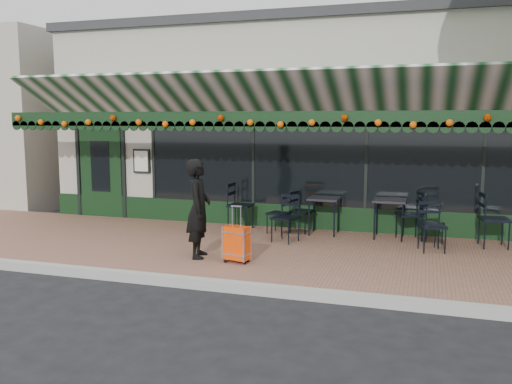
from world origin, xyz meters
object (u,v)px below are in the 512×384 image
(chair_a_left, at_px, (409,215))
(chair_solo, at_px, (241,206))
(chair_b_left, at_px, (278,214))
(woman, at_px, (199,209))
(cafe_table_b, at_px, (324,201))
(chair_a_front, at_px, (432,227))
(chair_a_right, at_px, (431,224))
(chair_b_front, at_px, (285,218))
(suitcase, at_px, (237,244))
(cafe_table_a, at_px, (390,203))
(chair_a_extra, at_px, (494,220))
(chair_b_right, at_px, (302,212))

(chair_a_left, relative_size, chair_solo, 0.96)
(chair_a_left, xyz_separation_m, chair_b_left, (-2.55, -0.21, -0.07))
(woman, distance_m, cafe_table_b, 2.98)
(woman, bearing_deg, chair_a_front, -81.17)
(chair_a_front, bearing_deg, chair_a_right, 75.12)
(chair_a_left, relative_size, chair_a_front, 1.08)
(woman, distance_m, chair_a_left, 4.14)
(chair_a_front, distance_m, chair_b_front, 2.64)
(woman, distance_m, chair_a_right, 4.31)
(suitcase, bearing_deg, cafe_table_a, 62.06)
(cafe_table_b, xyz_separation_m, chair_a_extra, (3.14, -0.21, -0.17))
(cafe_table_a, bearing_deg, chair_b_front, -153.17)
(woman, height_order, chair_a_right, woman)
(chair_a_front, bearing_deg, cafe_table_b, 140.69)
(chair_a_extra, relative_size, chair_solo, 1.02)
(suitcase, distance_m, chair_a_front, 3.48)
(woman, xyz_separation_m, suitcase, (0.72, -0.14, -0.52))
(woman, bearing_deg, chair_b_right, -39.87)
(chair_a_left, distance_m, chair_b_right, 2.13)
(chair_a_right, xyz_separation_m, chair_a_extra, (1.09, 0.14, 0.12))
(chair_a_extra, xyz_separation_m, chair_b_right, (-3.61, 0.26, -0.08))
(suitcase, height_order, chair_a_extra, chair_a_extra)
(cafe_table_b, bearing_deg, suitcase, -109.88)
(cafe_table_b, distance_m, chair_a_extra, 3.16)
(chair_b_left, distance_m, chair_b_front, 0.76)
(suitcase, distance_m, chair_solo, 2.70)
(chair_b_front, bearing_deg, woman, -109.08)
(chair_a_right, distance_m, chair_b_left, 2.95)
(woman, xyz_separation_m, chair_a_right, (3.72, 2.12, -0.44))
(chair_a_extra, bearing_deg, cafe_table_b, 77.42)
(chair_b_left, bearing_deg, chair_a_right, 102.34)
(woman, height_order, chair_solo, woman)
(cafe_table_a, xyz_separation_m, chair_a_left, (0.38, -0.03, -0.21))
(chair_a_front, relative_size, chair_b_front, 0.97)
(chair_a_front, distance_m, chair_a_extra, 1.26)
(cafe_table_a, relative_size, chair_solo, 0.77)
(cafe_table_b, height_order, chair_b_front, chair_b_front)
(suitcase, xyz_separation_m, chair_solo, (-0.82, 2.56, 0.19))
(chair_a_left, xyz_separation_m, chair_a_extra, (1.48, -0.18, 0.03))
(chair_a_extra, distance_m, chair_solo, 4.91)
(woman, height_order, cafe_table_a, woman)
(cafe_table_b, height_order, chair_a_right, chair_a_right)
(cafe_table_a, bearing_deg, chair_a_front, -47.93)
(chair_a_left, bearing_deg, chair_b_left, -103.62)
(chair_solo, bearing_deg, chair_b_left, -100.86)
(cafe_table_a, distance_m, chair_b_left, 2.20)
(suitcase, distance_m, chair_a_right, 3.76)
(chair_a_front, bearing_deg, woman, -173.30)
(woman, xyz_separation_m, cafe_table_b, (1.66, 2.47, -0.16))
(woman, bearing_deg, cafe_table_a, -64.34)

